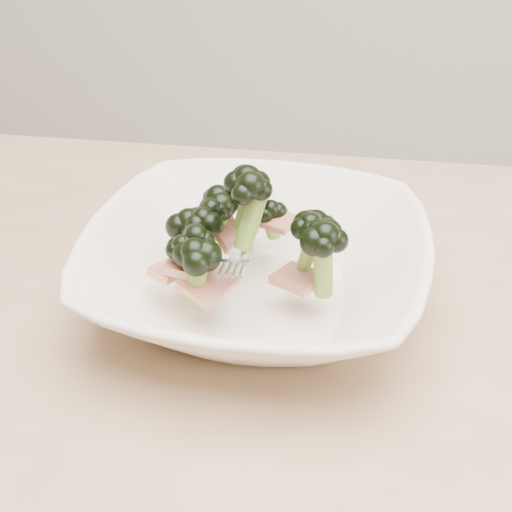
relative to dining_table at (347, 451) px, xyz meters
name	(u,v)px	position (x,y,z in m)	size (l,w,h in m)	color
dining_table	(347,451)	(0.00, 0.00, 0.00)	(1.20, 0.80, 0.75)	tan
broccoli_dish	(254,264)	(-0.09, 0.07, 0.14)	(0.31, 0.31, 0.14)	#F1E0CC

